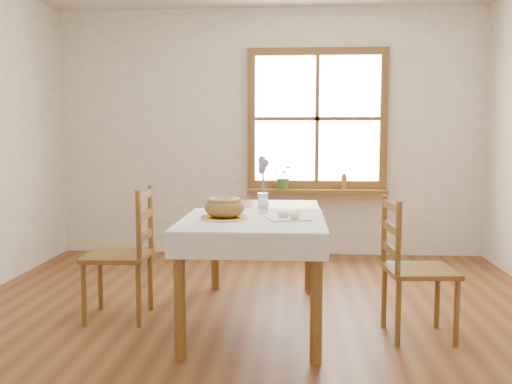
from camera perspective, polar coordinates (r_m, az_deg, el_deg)
ground at (r=3.83m, az=-0.30°, el=-14.01°), size 5.00×5.00×0.00m
room_walls at (r=3.62m, az=-0.32°, el=12.31°), size 4.60×5.10×2.65m
window at (r=6.06m, az=6.13°, el=7.30°), size 1.46×0.08×1.46m
window_sill at (r=6.02m, az=6.07°, el=0.06°), size 1.46×0.20×0.05m
dining_table at (r=3.95m, az=0.00°, el=-3.39°), size 0.90×1.60×0.75m
table_linen at (r=3.63m, az=-0.32°, el=-2.78°), size 0.91×0.99×0.01m
chair_left at (r=4.13m, az=-13.67°, el=-5.99°), size 0.47×0.45×0.93m
chair_right at (r=3.80m, az=16.06°, el=-7.33°), size 0.47×0.45×0.90m
bread_plate at (r=3.63m, az=-3.16°, el=-2.58°), size 0.32×0.32×0.02m
bread_loaf at (r=3.62m, az=-3.17°, el=-1.36°), size 0.25×0.25×0.14m
egg_napkin at (r=3.62m, az=3.26°, el=-2.64°), size 0.31×0.28×0.01m
eggs at (r=3.62m, az=3.26°, el=-2.21°), size 0.24×0.23×0.04m
salt_shaker at (r=3.88m, az=0.90°, el=-1.42°), size 0.06×0.06×0.10m
pepper_shaker at (r=3.90m, az=0.60°, el=-1.36°), size 0.06×0.06×0.10m
flower_vase at (r=4.34m, az=0.68°, el=-0.82°), size 0.09×0.09×0.09m
lavender_bouquet at (r=4.32m, az=0.68°, el=1.53°), size 0.14×0.14×0.27m
potted_plant at (r=6.01m, az=2.82°, el=1.24°), size 0.28×0.30×0.19m
amber_bottle at (r=6.03m, az=8.79°, el=1.07°), size 0.07×0.07×0.17m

